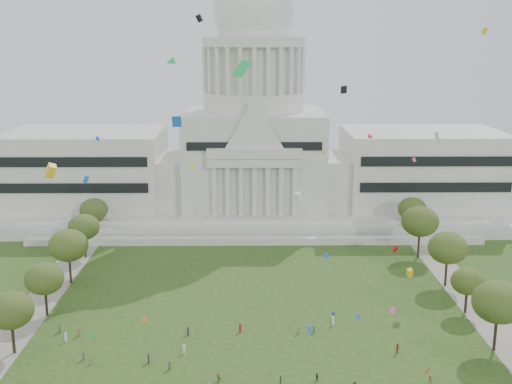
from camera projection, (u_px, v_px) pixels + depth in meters
name	position (u px, v px, depth m)	size (l,w,h in m)	color
capitol	(254.00, 148.00, 207.63)	(160.00, 64.50, 91.30)	silver
path_left	(22.00, 323.00, 131.01)	(8.00, 160.00, 0.04)	gray
path_right	(490.00, 321.00, 131.91)	(8.00, 160.00, 0.04)	gray
row_tree_l_2	(11.00, 310.00, 116.72)	(8.42, 8.42, 11.97)	black
row_tree_r_2	(498.00, 302.00, 117.43)	(9.55, 9.55, 13.58)	black
row_tree_l_3	(44.00, 279.00, 132.96)	(8.12, 8.12, 11.55)	black
row_tree_r_3	(468.00, 281.00, 134.61)	(7.01, 7.01, 9.98)	black
row_tree_l_4	(68.00, 246.00, 150.69)	(9.29, 9.29, 13.21)	black
row_tree_r_4	(448.00, 248.00, 149.24)	(9.19, 9.19, 13.06)	black
row_tree_l_5	(84.00, 227.00, 168.99)	(8.33, 8.33, 11.85)	black
row_tree_r_5	(420.00, 221.00, 168.68)	(9.82, 9.82, 13.96)	black
row_tree_l_6	(94.00, 210.00, 186.65)	(8.19, 8.19, 11.64)	black
row_tree_r_6	(412.00, 209.00, 186.49)	(8.42, 8.42, 11.97)	black
person_0	(430.00, 380.00, 107.15)	(0.99, 0.64, 2.02)	olive
person_2	(398.00, 348.00, 118.45)	(0.93, 0.58, 1.92)	#B21E1E
person_4	(281.00, 380.00, 107.86)	(0.89, 0.49, 1.52)	#33723F
person_5	(219.00, 378.00, 108.51)	(1.45, 0.57, 1.56)	olive
person_10	(317.00, 377.00, 108.80)	(0.86, 0.47, 1.46)	#26262B
distant_crowd	(183.00, 357.00, 115.20)	(58.39, 38.63, 1.95)	#B21E1E
kite_swarm	(291.00, 233.00, 105.15)	(83.50, 98.41, 56.52)	#E54C8C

